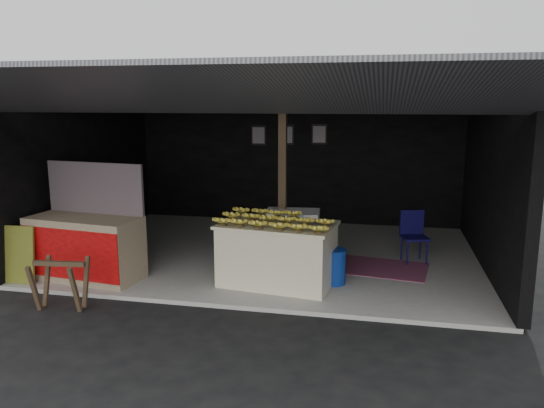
% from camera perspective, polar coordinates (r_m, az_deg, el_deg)
% --- Properties ---
extents(ground, '(80.00, 80.00, 0.00)m').
position_cam_1_polar(ground, '(6.98, -4.39, -11.26)').
color(ground, black).
rests_on(ground, ground).
extents(concrete_slab, '(7.00, 5.00, 0.06)m').
position_cam_1_polar(concrete_slab, '(9.25, -0.01, -5.34)').
color(concrete_slab, gray).
rests_on(concrete_slab, ground).
extents(shophouse, '(7.40, 7.29, 3.02)m').
position_cam_1_polar(shophouse, '(9.20, 0.41, 7.68)').
color(shophouse, black).
rests_on(shophouse, ground).
extents(banana_table, '(1.71, 1.18, 0.88)m').
position_cam_1_polar(banana_table, '(7.58, 0.58, -5.35)').
color(banana_table, silver).
rests_on(banana_table, concrete_slab).
extents(banana_pile, '(1.58, 1.07, 0.17)m').
position_cam_1_polar(banana_pile, '(7.44, 0.59, -1.45)').
color(banana_pile, yellow).
rests_on(banana_pile, banana_table).
extents(white_crate, '(0.86, 0.62, 0.91)m').
position_cam_1_polar(white_crate, '(8.30, 2.19, -3.82)').
color(white_crate, white).
rests_on(white_crate, concrete_slab).
extents(neighbor_stall, '(1.71, 0.93, 1.69)m').
position_cam_1_polar(neighbor_stall, '(8.27, -19.42, -4.14)').
color(neighbor_stall, '#998466').
rests_on(neighbor_stall, concrete_slab).
extents(green_signboard, '(0.56, 0.13, 0.83)m').
position_cam_1_polar(green_signboard, '(8.45, -25.78, -4.93)').
color(green_signboard, black).
rests_on(green_signboard, concrete_slab).
extents(sawhorse, '(0.68, 0.63, 0.65)m').
position_cam_1_polar(sawhorse, '(7.32, -21.83, -7.54)').
color(sawhorse, '#453522').
rests_on(sawhorse, ground).
extents(water_barrel, '(0.33, 0.33, 0.48)m').
position_cam_1_polar(water_barrel, '(7.68, 6.69, -6.80)').
color(water_barrel, navy).
rests_on(water_barrel, concrete_slab).
extents(plastic_chair, '(0.48, 0.48, 0.83)m').
position_cam_1_polar(plastic_chair, '(8.92, 14.95, -2.91)').
color(plastic_chair, '#0E0B3C').
rests_on(plastic_chair, concrete_slab).
extents(magenta_rug, '(1.63, 1.20, 0.01)m').
position_cam_1_polar(magenta_rug, '(8.56, 11.31, -6.70)').
color(magenta_rug, maroon).
rests_on(magenta_rug, concrete_slab).
extents(picture_frames, '(1.62, 0.04, 0.46)m').
position_cam_1_polar(picture_frames, '(11.28, 1.72, 7.45)').
color(picture_frames, black).
rests_on(picture_frames, shophouse).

